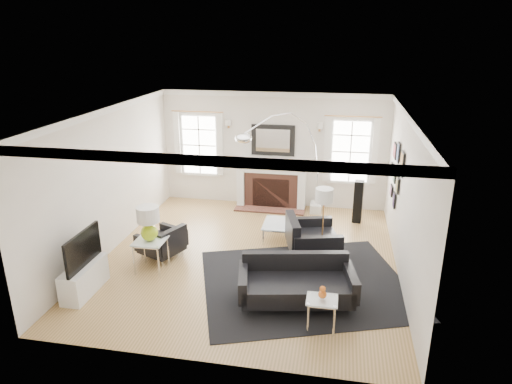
% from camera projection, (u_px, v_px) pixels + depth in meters
% --- Properties ---
extents(floor, '(6.00, 6.00, 0.00)m').
position_uv_depth(floor, '(249.00, 258.00, 8.79)').
color(floor, olive).
rests_on(floor, ground).
extents(back_wall, '(5.50, 0.04, 2.80)m').
position_uv_depth(back_wall, '(273.00, 150.00, 11.11)').
color(back_wall, white).
rests_on(back_wall, floor).
extents(front_wall, '(5.50, 0.04, 2.80)m').
position_uv_depth(front_wall, '(201.00, 268.00, 5.54)').
color(front_wall, white).
rests_on(front_wall, floor).
extents(left_wall, '(0.04, 6.00, 2.80)m').
position_uv_depth(left_wall, '(109.00, 181.00, 8.80)').
color(left_wall, white).
rests_on(left_wall, floor).
extents(right_wall, '(0.04, 6.00, 2.80)m').
position_uv_depth(right_wall, '(405.00, 198.00, 7.85)').
color(right_wall, white).
rests_on(right_wall, floor).
extents(ceiling, '(5.50, 6.00, 0.02)m').
position_uv_depth(ceiling, '(249.00, 112.00, 7.86)').
color(ceiling, white).
rests_on(ceiling, back_wall).
extents(crown_molding, '(5.50, 6.00, 0.12)m').
position_uv_depth(crown_molding, '(249.00, 116.00, 7.88)').
color(crown_molding, white).
rests_on(crown_molding, back_wall).
extents(fireplace, '(1.70, 0.69, 1.11)m').
position_uv_depth(fireplace, '(271.00, 186.00, 11.20)').
color(fireplace, white).
rests_on(fireplace, floor).
extents(mantel_mirror, '(1.05, 0.07, 0.75)m').
position_uv_depth(mantel_mirror, '(273.00, 140.00, 10.98)').
color(mantel_mirror, black).
rests_on(mantel_mirror, back_wall).
extents(window_left, '(1.24, 0.15, 1.62)m').
position_uv_depth(window_left, '(199.00, 145.00, 11.36)').
color(window_left, white).
rests_on(window_left, back_wall).
extents(window_right, '(1.24, 0.15, 1.62)m').
position_uv_depth(window_right, '(351.00, 151.00, 10.72)').
color(window_right, white).
rests_on(window_right, back_wall).
extents(gallery_wall, '(0.04, 1.73, 1.29)m').
position_uv_depth(gallery_wall, '(396.00, 170.00, 9.02)').
color(gallery_wall, black).
rests_on(gallery_wall, right_wall).
extents(tv_unit, '(0.35, 1.00, 1.09)m').
position_uv_depth(tv_unit, '(84.00, 274.00, 7.52)').
color(tv_unit, white).
rests_on(tv_unit, floor).
extents(area_rug, '(4.18, 3.82, 0.01)m').
position_uv_depth(area_rug, '(305.00, 283.00, 7.89)').
color(area_rug, black).
rests_on(area_rug, floor).
extents(sofa, '(1.95, 1.17, 0.60)m').
position_uv_depth(sofa, '(296.00, 283.00, 7.27)').
color(sofa, black).
rests_on(sofa, floor).
extents(armchair_left, '(0.94, 0.99, 0.53)m').
position_uv_depth(armchair_left, '(164.00, 243.00, 8.73)').
color(armchair_left, black).
rests_on(armchair_left, floor).
extents(armchair_right, '(1.15, 1.23, 0.69)m').
position_uv_depth(armchair_right, '(310.00, 240.00, 8.64)').
color(armchair_right, black).
rests_on(armchair_right, floor).
extents(coffee_table, '(0.80, 0.80, 0.36)m').
position_uv_depth(coffee_table, '(283.00, 225.00, 9.48)').
color(coffee_table, silver).
rests_on(coffee_table, floor).
extents(side_table_left, '(0.54, 0.54, 0.59)m').
position_uv_depth(side_table_left, '(151.00, 246.00, 8.18)').
color(side_table_left, silver).
rests_on(side_table_left, floor).
extents(nesting_table, '(0.45, 0.38, 0.49)m').
position_uv_depth(nesting_table, '(322.00, 306.00, 6.56)').
color(nesting_table, silver).
rests_on(nesting_table, floor).
extents(gourd_lamp, '(0.40, 0.40, 0.64)m').
position_uv_depth(gourd_lamp, '(148.00, 221.00, 8.02)').
color(gourd_lamp, '#AFD61A').
rests_on(gourd_lamp, side_table_left).
extents(orange_vase, '(0.12, 0.12, 0.19)m').
position_uv_depth(orange_vase, '(322.00, 293.00, 6.49)').
color(orange_vase, orange).
rests_on(orange_vase, nesting_table).
extents(arc_floor_lamp, '(1.81, 1.68, 2.57)m').
position_uv_depth(arc_floor_lamp, '(283.00, 162.00, 10.13)').
color(arc_floor_lamp, white).
rests_on(arc_floor_lamp, floor).
extents(stick_floor_lamp, '(0.31, 0.31, 1.54)m').
position_uv_depth(stick_floor_lamp, '(324.00, 200.00, 7.99)').
color(stick_floor_lamp, '#C58444').
rests_on(stick_floor_lamp, floor).
extents(speaker_tower, '(0.22, 0.22, 0.98)m').
position_uv_depth(speaker_tower, '(358.00, 202.00, 10.30)').
color(speaker_tower, black).
rests_on(speaker_tower, floor).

